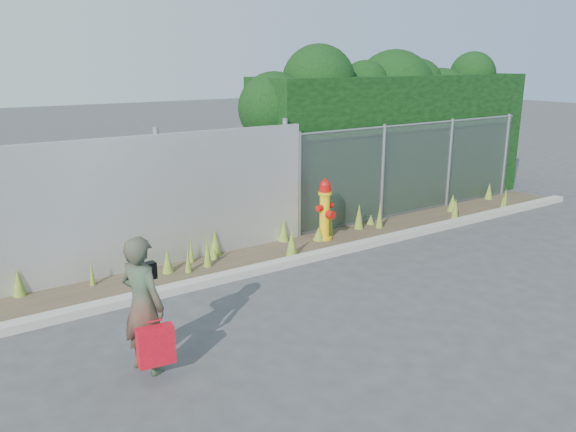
% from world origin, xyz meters
% --- Properties ---
extents(ground, '(80.00, 80.00, 0.00)m').
position_xyz_m(ground, '(0.00, 0.00, 0.00)').
color(ground, '#3A3B3D').
rests_on(ground, ground).
extents(curb, '(16.00, 0.22, 0.12)m').
position_xyz_m(curb, '(0.00, 1.80, 0.06)').
color(curb, '#9C998D').
rests_on(curb, ground).
extents(weed_strip, '(16.00, 1.23, 0.54)m').
position_xyz_m(weed_strip, '(-0.45, 2.52, 0.13)').
color(weed_strip, '#443626').
rests_on(weed_strip, ground).
extents(corrugated_fence, '(8.50, 0.21, 2.30)m').
position_xyz_m(corrugated_fence, '(-3.25, 3.01, 1.10)').
color(corrugated_fence, '#BABEC2').
rests_on(corrugated_fence, ground).
extents(chainlink_fence, '(6.50, 0.07, 2.05)m').
position_xyz_m(chainlink_fence, '(4.25, 3.00, 1.03)').
color(chainlink_fence, gray).
rests_on(chainlink_fence, ground).
extents(hedge, '(7.71, 1.93, 3.67)m').
position_xyz_m(hedge, '(4.33, 4.04, 1.96)').
color(hedge, black).
rests_on(hedge, ground).
extents(fire_hydrant, '(0.40, 0.36, 1.21)m').
position_xyz_m(fire_hydrant, '(1.33, 2.56, 0.58)').
color(fire_hydrant, '#E6B40C').
rests_on(fire_hydrant, ground).
extents(woman, '(0.57, 0.67, 1.56)m').
position_xyz_m(woman, '(-3.17, -0.03, 0.78)').
color(woman, '#106542').
rests_on(woman, ground).
extents(red_tote_bag, '(0.39, 0.14, 0.51)m').
position_xyz_m(red_tote_bag, '(-3.15, -0.30, 0.41)').
color(red_tote_bag, '#A2091E').
extents(black_shoulder_bag, '(0.25, 0.10, 0.19)m').
position_xyz_m(black_shoulder_bag, '(-3.07, 0.10, 1.10)').
color(black_shoulder_bag, black).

